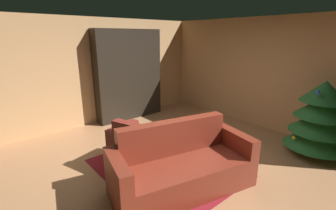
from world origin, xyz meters
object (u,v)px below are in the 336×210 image
at_px(book_stack_on_table, 174,140).
at_px(bottle_on_table, 182,135).
at_px(armchair_red, 140,150).
at_px(decorated_tree, 320,119).
at_px(coffee_table, 173,145).
at_px(bookshelf_unit, 133,75).
at_px(couch_red, 182,168).

relative_size(book_stack_on_table, bottle_on_table, 0.89).
relative_size(armchair_red, decorated_tree, 0.79).
xyz_separation_m(coffee_table, book_stack_on_table, (-0.01, 0.04, 0.07)).
bearing_deg(bottle_on_table, decorated_tree, 57.20).
xyz_separation_m(armchair_red, bottle_on_table, (0.36, 0.61, 0.21)).
distance_m(bottle_on_table, decorated_tree, 2.48).
height_order(bookshelf_unit, bottle_on_table, bookshelf_unit).
height_order(armchair_red, couch_red, couch_red).
relative_size(couch_red, book_stack_on_table, 9.79).
relative_size(armchair_red, couch_red, 0.51).
bearing_deg(bookshelf_unit, coffee_table, -19.07).
height_order(book_stack_on_table, decorated_tree, decorated_tree).
bearing_deg(armchair_red, coffee_table, 52.78).
relative_size(bookshelf_unit, decorated_tree, 1.65).
xyz_separation_m(couch_red, coffee_table, (-0.52, 0.30, 0.06)).
relative_size(bookshelf_unit, coffee_table, 3.40).
height_order(bookshelf_unit, book_stack_on_table, bookshelf_unit).
distance_m(book_stack_on_table, bottle_on_table, 0.16).
relative_size(coffee_table, bottle_on_table, 2.73).
relative_size(armchair_red, bottle_on_table, 4.47).
height_order(bookshelf_unit, decorated_tree, bookshelf_unit).
height_order(couch_red, coffee_table, couch_red).
distance_m(armchair_red, bottle_on_table, 0.74).
bearing_deg(bookshelf_unit, decorated_tree, 19.02).
relative_size(coffee_table, decorated_tree, 0.48).
bearing_deg(bottle_on_table, book_stack_on_table, -108.59).
bearing_deg(couch_red, bookshelf_unit, 159.02).
bearing_deg(book_stack_on_table, couch_red, -32.29).
xyz_separation_m(bookshelf_unit, bottle_on_table, (2.62, -0.71, -0.61)).
bearing_deg(coffee_table, armchair_red, -127.22).
height_order(bookshelf_unit, armchair_red, bookshelf_unit).
bearing_deg(armchair_red, decorated_tree, 57.71).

